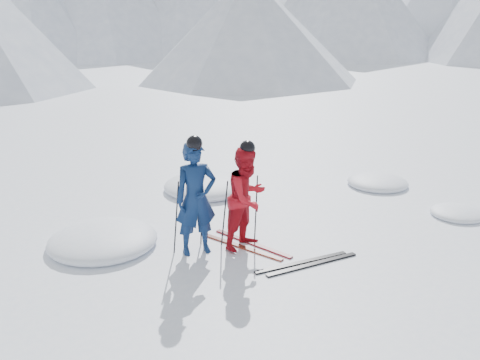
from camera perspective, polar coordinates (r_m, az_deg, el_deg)
ground at (r=10.09m, az=10.77°, el=-4.77°), size 160.00×160.00×0.00m
skier_blue at (r=8.42m, az=-4.97°, el=-2.11°), size 0.79×0.61×1.92m
skier_red at (r=8.63m, az=0.81°, el=-2.03°), size 1.02×0.89×1.79m
pole_blue_left at (r=8.53m, az=-7.17°, el=-4.24°), size 0.13×0.09×1.28m
pole_blue_right at (r=8.85m, az=-4.31°, el=-3.30°), size 0.13×0.08×1.28m
pole_red_left at (r=8.77m, az=-1.75°, el=-3.77°), size 0.12×0.09×1.19m
pole_red_right at (r=9.01m, az=1.81°, el=-3.17°), size 0.12×0.08×1.19m
ski_worn_left at (r=8.90m, az=0.15°, el=-7.50°), size 0.61×1.64×0.03m
ski_worn_right at (r=9.03m, az=1.41°, el=-7.13°), size 0.50×1.67×0.03m
ski_loose_a at (r=8.43m, az=6.94°, el=-9.18°), size 1.69×0.37×0.03m
ski_loose_b at (r=8.39m, az=8.14°, el=-9.36°), size 1.70×0.31×0.03m
snow_lumps at (r=10.71m, az=-2.28°, el=-3.10°), size 8.25×5.77×0.43m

